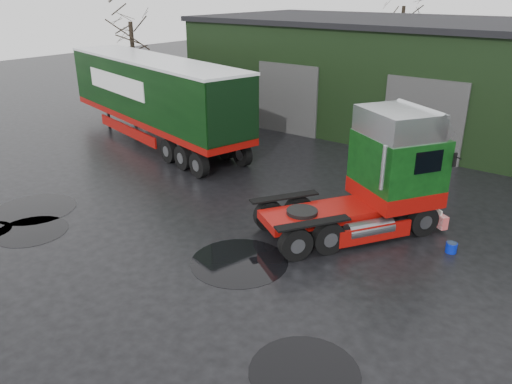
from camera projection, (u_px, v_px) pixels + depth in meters
ground at (197, 257)px, 16.02m from camera, size 100.00×100.00×0.00m
warehouse at (464, 79)px, 28.38m from camera, size 32.40×12.40×6.30m
hero_tractor at (348, 175)px, 16.82m from camera, size 6.18×7.44×4.31m
trailer_left at (154, 101)px, 27.09m from camera, size 15.12×6.45×4.60m
wash_bucket at (451, 248)px, 16.24m from camera, size 0.47×0.47×0.34m
tree_left at (133, 49)px, 32.75m from camera, size 4.40×4.40×8.50m
tree_back_a at (401, 31)px, 39.61m from camera, size 4.40×4.40×9.50m
puddle_0 at (32, 231)px, 17.70m from camera, size 2.53×2.53×0.01m
puddle_1 at (239, 262)px, 15.71m from camera, size 3.10×3.10×0.01m
puddle_2 at (35, 209)px, 19.48m from camera, size 3.08×3.08×0.01m
puddle_3 at (305, 373)px, 11.21m from camera, size 2.54×2.54×0.01m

